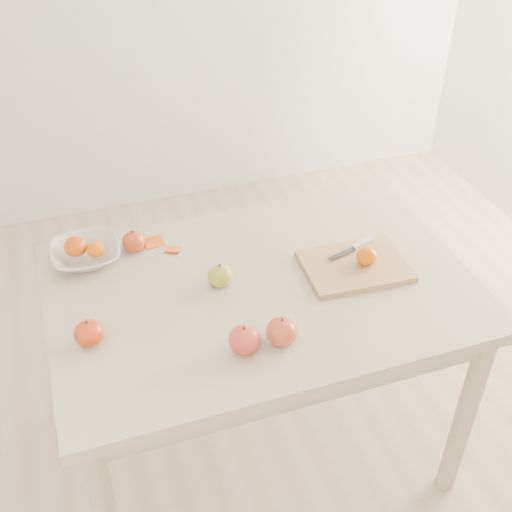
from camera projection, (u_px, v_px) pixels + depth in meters
name	position (u px, v px, depth m)	size (l,w,h in m)	color
ground	(261.00, 447.00, 2.28)	(3.50, 3.50, 0.00)	#C6B293
table	(261.00, 311.00, 1.89)	(1.20, 0.80, 0.75)	beige
cutting_board	(355.00, 266.00, 1.89)	(0.30, 0.22, 0.02)	tan
board_tangerine	(367.00, 256.00, 1.86)	(0.06, 0.06, 0.05)	#D75907
fruit_bowl	(86.00, 254.00, 1.91)	(0.20, 0.20, 0.05)	silver
bowl_tangerine_near	(75.00, 246.00, 1.89)	(0.07, 0.07, 0.06)	#C95407
bowl_tangerine_far	(96.00, 249.00, 1.89)	(0.05, 0.05, 0.05)	orange
orange_peel_a	(154.00, 243.00, 1.99)	(0.06, 0.04, 0.00)	#D5540F
orange_peel_b	(173.00, 250.00, 1.96)	(0.04, 0.04, 0.00)	#D9520F
paring_knife	(359.00, 245.00, 1.94)	(0.17, 0.07, 0.01)	white
apple_green	(220.00, 276.00, 1.81)	(0.07, 0.07, 0.07)	olive
apple_red_e	(244.00, 340.00, 1.60)	(0.08, 0.08, 0.07)	maroon
apple_red_b	(89.00, 333.00, 1.63)	(0.08, 0.08, 0.07)	#9B190B
apple_red_c	(282.00, 331.00, 1.63)	(0.08, 0.08, 0.07)	maroon
apple_red_a	(134.00, 241.00, 1.95)	(0.07, 0.07, 0.06)	maroon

